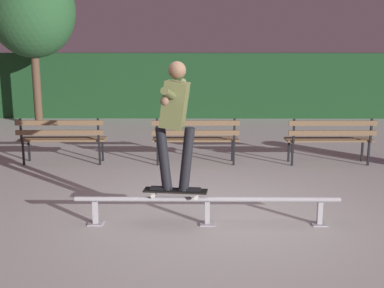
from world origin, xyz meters
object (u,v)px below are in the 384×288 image
object	(u,v)px
skateboarder	(175,115)
grind_rail	(207,204)
park_bench_right_center	(330,136)
tree_far_left	(32,11)
skateboard	(175,191)
park_bench_left_center	(196,136)
park_bench_leftmost	(62,136)

from	to	relation	value
skateboarder	grind_rail	bearing A→B (deg)	0.05
park_bench_right_center	skateboarder	bearing A→B (deg)	-131.56
park_bench_right_center	tree_far_left	bearing A→B (deg)	146.90
grind_rail	skateboard	distance (m)	0.42
park_bench_left_center	tree_far_left	distance (m)	6.76
skateboarder	tree_far_left	xyz separation A→B (m)	(-4.14, 7.55, 1.73)
grind_rail	tree_far_left	world-z (taller)	tree_far_left
park_bench_right_center	tree_far_left	distance (m)	8.59
grind_rail	skateboarder	size ratio (longest dim) A/B	2.09
skateboarder	park_bench_left_center	xyz separation A→B (m)	(0.24, 3.07, -0.82)
skateboard	skateboarder	distance (m)	0.94
park_bench_right_center	tree_far_left	xyz separation A→B (m)	(-6.87, 4.48, 2.56)
skateboard	skateboarder	world-z (taller)	skateboarder
grind_rail	skateboard	bearing A→B (deg)	-180.00
skateboard	skateboarder	xyz separation A→B (m)	(0.00, -0.00, 0.94)
skateboard	grind_rail	bearing A→B (deg)	0.00
park_bench_leftmost	park_bench_right_center	world-z (taller)	same
skateboarder	skateboard	bearing A→B (deg)	173.24
park_bench_leftmost	tree_far_left	world-z (taller)	tree_far_left
park_bench_leftmost	tree_far_left	distance (m)	5.49
grind_rail	skateboard	xyz separation A→B (m)	(-0.39, -0.00, 0.16)
park_bench_leftmost	grind_rail	bearing A→B (deg)	-49.40
park_bench_leftmost	park_bench_right_center	xyz separation A→B (m)	(4.97, 0.00, 0.00)
grind_rail	park_bench_right_center	world-z (taller)	park_bench_right_center
skateboard	tree_far_left	bearing A→B (deg)	118.72
park_bench_right_center	park_bench_left_center	bearing A→B (deg)	180.00
grind_rail	tree_far_left	size ratio (longest dim) A/B	0.75
tree_far_left	park_bench_left_center	bearing A→B (deg)	-45.62
skateboarder	park_bench_right_center	size ratio (longest dim) A/B	0.97
skateboarder	park_bench_right_center	distance (m)	4.19
skateboard	park_bench_leftmost	distance (m)	3.81
grind_rail	skateboarder	distance (m)	1.16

